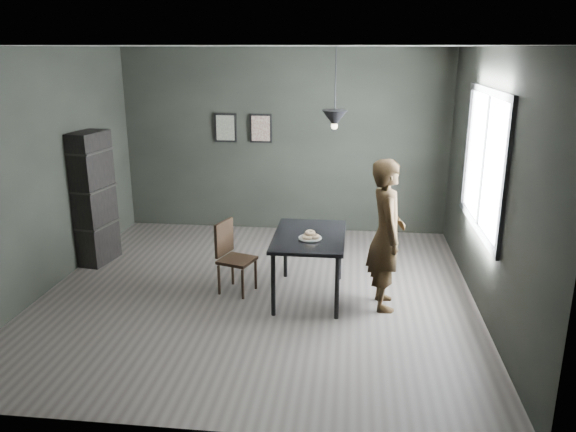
# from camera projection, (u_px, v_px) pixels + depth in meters

# --- Properties ---
(ground) EXTENTS (5.00, 5.00, 0.00)m
(ground) POSITION_uv_depth(u_px,v_px,m) (258.00, 293.00, 6.63)
(ground) COLOR #393431
(ground) RESTS_ON ground
(back_wall) EXTENTS (5.00, 0.10, 2.80)m
(back_wall) POSITION_uv_depth(u_px,v_px,m) (284.00, 141.00, 8.61)
(back_wall) COLOR black
(back_wall) RESTS_ON ground
(ceiling) EXTENTS (5.00, 5.00, 0.02)m
(ceiling) POSITION_uv_depth(u_px,v_px,m) (254.00, 46.00, 5.82)
(ceiling) COLOR silver
(ceiling) RESTS_ON ground
(window_assembly) EXTENTS (0.04, 1.96, 1.56)m
(window_assembly) POSITION_uv_depth(u_px,v_px,m) (484.00, 161.00, 6.09)
(window_assembly) COLOR white
(window_assembly) RESTS_ON ground
(cafe_table) EXTENTS (0.80, 1.20, 0.75)m
(cafe_table) POSITION_uv_depth(u_px,v_px,m) (309.00, 241.00, 6.37)
(cafe_table) COLOR black
(cafe_table) RESTS_ON ground
(white_plate) EXTENTS (0.23, 0.23, 0.01)m
(white_plate) POSITION_uv_depth(u_px,v_px,m) (310.00, 239.00, 6.21)
(white_plate) COLOR silver
(white_plate) RESTS_ON cafe_table
(donut_pile) EXTENTS (0.20, 0.20, 0.09)m
(donut_pile) POSITION_uv_depth(u_px,v_px,m) (310.00, 235.00, 6.20)
(donut_pile) COLOR beige
(donut_pile) RESTS_ON white_plate
(woman) EXTENTS (0.46, 0.65, 1.68)m
(woman) POSITION_uv_depth(u_px,v_px,m) (386.00, 235.00, 6.08)
(woman) COLOR black
(woman) RESTS_ON ground
(wood_chair) EXTENTS (0.47, 0.47, 0.85)m
(wood_chair) POSITION_uv_depth(u_px,v_px,m) (231.00, 252.00, 6.57)
(wood_chair) COLOR black
(wood_chair) RESTS_ON ground
(shelf_unit) EXTENTS (0.42, 0.63, 1.76)m
(shelf_unit) POSITION_uv_depth(u_px,v_px,m) (93.00, 198.00, 7.38)
(shelf_unit) COLOR black
(shelf_unit) RESTS_ON ground
(pendant_lamp) EXTENTS (0.28, 0.28, 0.86)m
(pendant_lamp) POSITION_uv_depth(u_px,v_px,m) (335.00, 119.00, 6.04)
(pendant_lamp) COLOR black
(pendant_lamp) RESTS_ON ground
(framed_print_left) EXTENTS (0.34, 0.04, 0.44)m
(framed_print_left) POSITION_uv_depth(u_px,v_px,m) (226.00, 128.00, 8.62)
(framed_print_left) COLOR black
(framed_print_left) RESTS_ON ground
(framed_print_right) EXTENTS (0.34, 0.04, 0.44)m
(framed_print_right) POSITION_uv_depth(u_px,v_px,m) (261.00, 128.00, 8.56)
(framed_print_right) COLOR black
(framed_print_right) RESTS_ON ground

